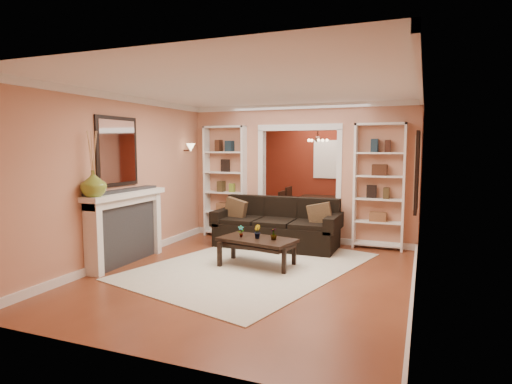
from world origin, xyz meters
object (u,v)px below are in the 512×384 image
at_px(sofa, 276,223).
at_px(fireplace, 127,228).
at_px(coffee_table, 257,252).
at_px(dining_table, 317,212).
at_px(bookshelf_left, 226,182).
at_px(bookshelf_right, 379,187).

relative_size(sofa, fireplace, 1.37).
height_order(sofa, fireplace, fireplace).
relative_size(coffee_table, dining_table, 0.65).
xyz_separation_m(bookshelf_left, bookshelf_right, (3.10, 0.00, 0.00)).
xyz_separation_m(sofa, fireplace, (-1.87, -1.95, 0.12)).
bearing_deg(bookshelf_left, coffee_table, -52.69).
bearing_deg(sofa, dining_table, 85.63).
bearing_deg(coffee_table, dining_table, 100.84).
bearing_deg(dining_table, bookshelf_right, -139.24).
xyz_separation_m(coffee_table, bookshelf_right, (1.64, 1.91, 0.93)).
bearing_deg(coffee_table, bookshelf_right, 61.03).
height_order(sofa, bookshelf_right, bookshelf_right).
bearing_deg(bookshelf_right, bookshelf_left, 180.00).
height_order(coffee_table, fireplace, fireplace).
distance_m(bookshelf_left, fireplace, 2.65).
relative_size(bookshelf_left, fireplace, 1.35).
relative_size(sofa, bookshelf_right, 1.01).
bearing_deg(sofa, fireplace, -133.74).
height_order(bookshelf_left, fireplace, bookshelf_left).
relative_size(bookshelf_left, dining_table, 1.27).
xyz_separation_m(sofa, coffee_table, (0.13, -1.33, -0.23)).
bearing_deg(dining_table, bookshelf_left, 140.65).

